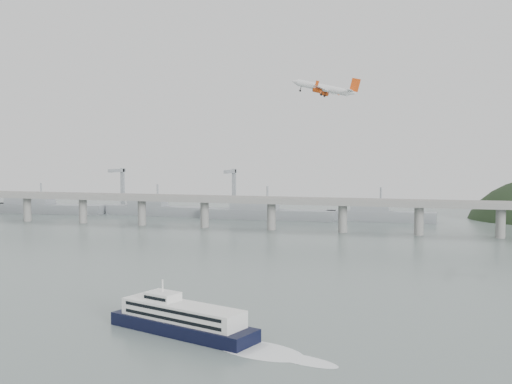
% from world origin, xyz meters
% --- Properties ---
extents(ground, '(900.00, 900.00, 0.00)m').
position_xyz_m(ground, '(0.00, 0.00, 0.00)').
color(ground, slate).
rests_on(ground, ground).
extents(bridge, '(800.00, 22.00, 23.90)m').
position_xyz_m(bridge, '(-1.15, 200.00, 17.65)').
color(bridge, gray).
rests_on(bridge, ground).
extents(distant_fleet, '(453.00, 60.90, 40.00)m').
position_xyz_m(distant_fleet, '(-155.36, 265.08, 6.22)').
color(distant_fleet, gray).
rests_on(distant_fleet, ground).
extents(ferry, '(77.83, 33.25, 15.17)m').
position_xyz_m(ferry, '(5.01, -42.76, 4.12)').
color(ferry, black).
rests_on(ferry, ground).
extents(airliner, '(38.19, 34.82, 11.80)m').
position_xyz_m(airliner, '(22.21, 107.64, 87.44)').
color(airliner, silver).
rests_on(airliner, ground).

